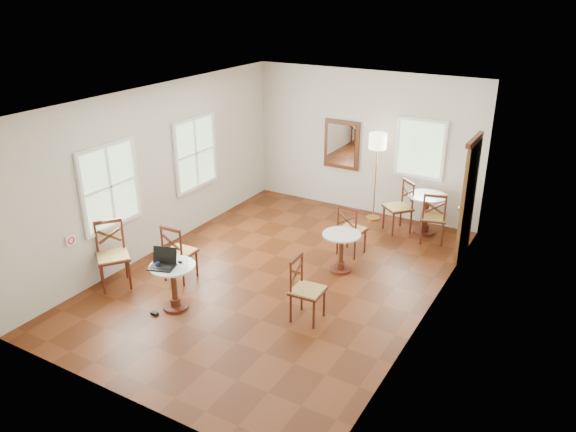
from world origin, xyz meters
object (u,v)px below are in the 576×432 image
Objects in this scene: chair_near_b at (113,255)px; power_adapter at (155,313)px; chair_mid_b at (306,289)px; chair_back_a at (433,217)px; navy_mug at (158,265)px; chair_near_a at (179,252)px; floor_lamp at (377,147)px; laptop at (163,262)px; cafe_table_back at (426,210)px; mouse at (180,262)px; water_glass at (185,262)px; chair_back_b at (399,207)px; chair_mid_a at (351,230)px; cafe_table_near at (174,282)px; cafe_table_mid at (341,248)px.

power_adapter is at bearing -70.32° from chair_near_b.
chair_back_a is (0.83, 3.54, 0.02)m from chair_mid_b.
chair_near_b is 11.16× the size of navy_mug.
floor_lamp reaches higher than chair_near_a.
navy_mug is 0.76m from power_adapter.
power_adapter is (-0.04, -0.24, -0.77)m from laptop.
cafe_table_back is 5.11m from mouse.
chair_near_b is 1.20m from navy_mug.
chair_mid_b is 0.96× the size of chair_back_a.
navy_mug is (1.17, -0.20, 0.22)m from chair_near_b.
mouse is 0.88× the size of water_glass.
chair_back_b is 1.28m from floor_lamp.
navy_mug is at bearing -118.53° from cafe_table_back.
chair_back_a is 9.32× the size of power_adapter.
cafe_table_back is 9.08× the size of mouse.
chair_back_b reaches higher than power_adapter.
navy_mug is (-0.05, -0.06, -0.03)m from laptop.
chair_mid_a is (2.87, 2.96, -0.06)m from chair_near_b.
navy_mug is at bearing -62.17° from chair_near_b.
chair_back_a is (2.69, 4.28, 0.06)m from cafe_table_near.
navy_mug is at bearing -73.29° from chair_back_b.
cafe_table_near is 7.32× the size of water_glass.
laptop reaches higher than water_glass.
chair_mid_a is at bearing 61.63° from navy_mug.
water_glass reaches higher than cafe_table_mid.
laptop is 4.49× the size of water_glass.
chair_mid_a is at bearing 34.27° from chair_back_a.
power_adapter is (-0.14, -0.32, -0.43)m from cafe_table_near.
chair_mid_a is 8.88× the size of power_adapter.
floor_lamp reaches higher than water_glass.
chair_near_a is at bearing -12.24° from chair_near_b.
chair_back_a reaches higher than cafe_table_back.
chair_near_b is at bearing 37.61° from chair_near_a.
floor_lamp reaches higher than chair_back_b.
water_glass is (1.47, 0.06, 0.23)m from chair_near_b.
cafe_table_back is at bearing -130.11° from chair_near_a.
water_glass is at bearing 134.62° from chair_near_a.
mouse is at bearing -117.96° from cafe_table_back.
cafe_table_near is 0.71× the size of chair_back_a.
chair_near_b reaches higher than laptop.
cafe_table_near is 0.32m from mouse.
chair_mid_a is 2.19× the size of laptop.
water_glass is (-2.29, -4.51, 0.28)m from cafe_table_back.
chair_mid_b is at bearing 29.21° from mouse.
chair_back_b reaches higher than chair_mid_b.
floor_lamp reaches higher than chair_mid_b.
chair_back_b is 4.70m from water_glass.
chair_mid_b is 0.53× the size of floor_lamp.
chair_near_a reaches higher than chair_mid_a.
chair_back_b is at bearing 82.25° from cafe_table_mid.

